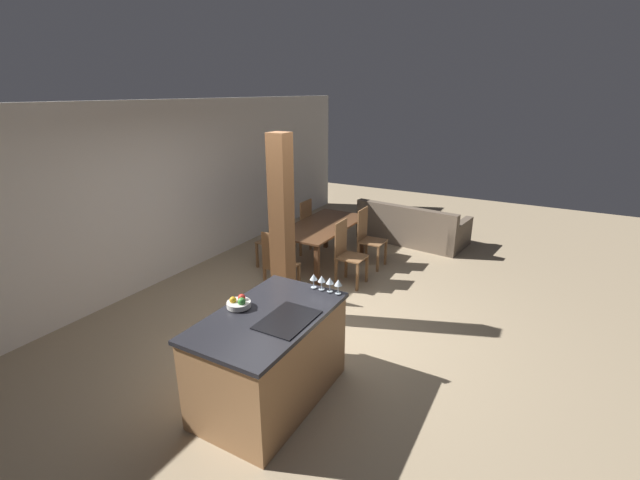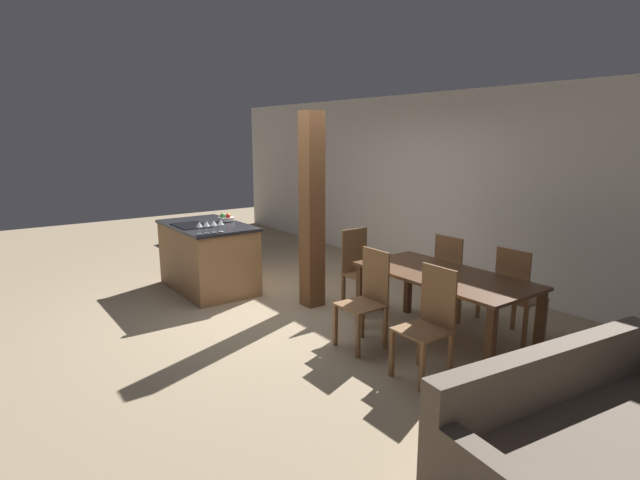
{
  "view_description": "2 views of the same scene",
  "coord_description": "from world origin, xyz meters",
  "px_view_note": "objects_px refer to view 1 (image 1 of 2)",
  "views": [
    {
      "loc": [
        -4.06,
        -2.39,
        2.82
      ],
      "look_at": [
        0.6,
        0.2,
        0.95
      ],
      "focal_mm": 24.0,
      "sensor_mm": 36.0,
      "label": 1
    },
    {
      "loc": [
        4.97,
        -2.98,
        2.09
      ],
      "look_at": [
        0.6,
        0.2,
        0.95
      ],
      "focal_mm": 28.0,
      "sensor_mm": 36.0,
      "label": 2
    }
  ],
  "objects_px": {
    "wine_glass_end": "(314,277)",
    "dining_chair_head_end": "(278,264)",
    "dining_chair_far_right": "(301,226)",
    "timber_post": "(282,231)",
    "dining_chair_near_left": "(347,252)",
    "couch": "(412,228)",
    "dining_chair_far_left": "(275,238)",
    "wine_glass_far": "(322,279)",
    "wine_glass_near": "(338,283)",
    "dining_chair_near_right": "(368,237)",
    "wine_glass_middle": "(330,281)",
    "dining_table": "(322,230)",
    "kitchen_island": "(270,357)",
    "fruit_bowl": "(239,303)"
  },
  "relations": [
    {
      "from": "wine_glass_end",
      "to": "dining_chair_head_end",
      "type": "bearing_deg",
      "value": 46.8
    },
    {
      "from": "dining_chair_far_right",
      "to": "timber_post",
      "type": "bearing_deg",
      "value": 26.09
    },
    {
      "from": "dining_chair_near_left",
      "to": "couch",
      "type": "relative_size",
      "value": 0.46
    },
    {
      "from": "wine_glass_end",
      "to": "dining_chair_far_left",
      "type": "distance_m",
      "value": 2.86
    },
    {
      "from": "dining_chair_near_left",
      "to": "wine_glass_far",
      "type": "bearing_deg",
      "value": -161.44
    },
    {
      "from": "wine_glass_near",
      "to": "dining_chair_near_right",
      "type": "height_order",
      "value": "wine_glass_near"
    },
    {
      "from": "wine_glass_middle",
      "to": "dining_chair_near_right",
      "type": "distance_m",
      "value": 3.02
    },
    {
      "from": "dining_table",
      "to": "couch",
      "type": "distance_m",
      "value": 2.22
    },
    {
      "from": "kitchen_island",
      "to": "couch",
      "type": "distance_m",
      "value": 5.11
    },
    {
      "from": "wine_glass_near",
      "to": "dining_chair_head_end",
      "type": "bearing_deg",
      "value": 52.46
    },
    {
      "from": "kitchen_island",
      "to": "wine_glass_far",
      "type": "relative_size",
      "value": 9.9
    },
    {
      "from": "wine_glass_near",
      "to": "couch",
      "type": "xyz_separation_m",
      "value": [
        4.44,
        0.61,
        -0.78
      ]
    },
    {
      "from": "couch",
      "to": "fruit_bowl",
      "type": "bearing_deg",
      "value": 96.4
    },
    {
      "from": "wine_glass_far",
      "to": "couch",
      "type": "distance_m",
      "value": 4.53
    },
    {
      "from": "fruit_bowl",
      "to": "timber_post",
      "type": "relative_size",
      "value": 0.09
    },
    {
      "from": "fruit_bowl",
      "to": "couch",
      "type": "height_order",
      "value": "fruit_bowl"
    },
    {
      "from": "wine_glass_near",
      "to": "dining_chair_near_right",
      "type": "bearing_deg",
      "value": 17.0
    },
    {
      "from": "wine_glass_middle",
      "to": "wine_glass_end",
      "type": "bearing_deg",
      "value": 90.0
    },
    {
      "from": "wine_glass_far",
      "to": "dining_table",
      "type": "relative_size",
      "value": 0.08
    },
    {
      "from": "wine_glass_near",
      "to": "wine_glass_middle",
      "type": "height_order",
      "value": "same"
    },
    {
      "from": "dining_table",
      "to": "dining_chair_far_right",
      "type": "relative_size",
      "value": 1.83
    },
    {
      "from": "fruit_bowl",
      "to": "wine_glass_far",
      "type": "relative_size",
      "value": 1.48
    },
    {
      "from": "wine_glass_near",
      "to": "timber_post",
      "type": "relative_size",
      "value": 0.06
    },
    {
      "from": "dining_chair_far_left",
      "to": "dining_chair_head_end",
      "type": "distance_m",
      "value": 1.1
    },
    {
      "from": "wine_glass_near",
      "to": "wine_glass_middle",
      "type": "relative_size",
      "value": 1.0
    },
    {
      "from": "dining_chair_far_left",
      "to": "couch",
      "type": "relative_size",
      "value": 0.46
    },
    {
      "from": "fruit_bowl",
      "to": "dining_chair_far_right",
      "type": "bearing_deg",
      "value": 23.01
    },
    {
      "from": "wine_glass_end",
      "to": "couch",
      "type": "bearing_deg",
      "value": 4.21
    },
    {
      "from": "dining_chair_far_left",
      "to": "dining_chair_head_end",
      "type": "height_order",
      "value": "same"
    },
    {
      "from": "dining_chair_far_right",
      "to": "timber_post",
      "type": "xyz_separation_m",
      "value": [
        -2.14,
        -1.05,
        0.68
      ]
    },
    {
      "from": "dining_table",
      "to": "dining_chair_near_left",
      "type": "bearing_deg",
      "value": -121.59
    },
    {
      "from": "kitchen_island",
      "to": "fruit_bowl",
      "type": "height_order",
      "value": "fruit_bowl"
    },
    {
      "from": "dining_chair_near_right",
      "to": "kitchen_island",
      "type": "bearing_deg",
      "value": -171.9
    },
    {
      "from": "wine_glass_far",
      "to": "dining_table",
      "type": "distance_m",
      "value": 2.83
    },
    {
      "from": "kitchen_island",
      "to": "dining_chair_far_left",
      "type": "bearing_deg",
      "value": 33.77
    },
    {
      "from": "wine_glass_end",
      "to": "dining_chair_far_left",
      "type": "bearing_deg",
      "value": 42.97
    },
    {
      "from": "fruit_bowl",
      "to": "timber_post",
      "type": "bearing_deg",
      "value": 18.07
    },
    {
      "from": "fruit_bowl",
      "to": "couch",
      "type": "relative_size",
      "value": 0.11
    },
    {
      "from": "wine_glass_middle",
      "to": "wine_glass_far",
      "type": "height_order",
      "value": "same"
    },
    {
      "from": "wine_glass_middle",
      "to": "dining_chair_far_right",
      "type": "distance_m",
      "value": 3.59
    },
    {
      "from": "fruit_bowl",
      "to": "dining_table",
      "type": "distance_m",
      "value": 3.28
    },
    {
      "from": "dining_chair_head_end",
      "to": "dining_table",
      "type": "bearing_deg",
      "value": -90.0
    },
    {
      "from": "dining_chair_near_left",
      "to": "dining_chair_far_right",
      "type": "relative_size",
      "value": 1.0
    },
    {
      "from": "wine_glass_near",
      "to": "wine_glass_middle",
      "type": "distance_m",
      "value": 0.09
    },
    {
      "from": "wine_glass_far",
      "to": "timber_post",
      "type": "height_order",
      "value": "timber_post"
    },
    {
      "from": "wine_glass_near",
      "to": "couch",
      "type": "relative_size",
      "value": 0.07
    },
    {
      "from": "wine_glass_middle",
      "to": "timber_post",
      "type": "bearing_deg",
      "value": 55.45
    },
    {
      "from": "dining_chair_near_left",
      "to": "kitchen_island",
      "type": "bearing_deg",
      "value": -169.53
    },
    {
      "from": "dining_chair_near_left",
      "to": "dining_chair_far_left",
      "type": "relative_size",
      "value": 1.0
    },
    {
      "from": "wine_glass_near",
      "to": "timber_post",
      "type": "bearing_deg",
      "value": 57.68
    }
  ]
}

